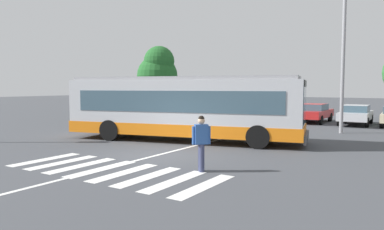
{
  "coord_description": "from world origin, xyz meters",
  "views": [
    {
      "loc": [
        8.56,
        -11.05,
        2.61
      ],
      "look_at": [
        -0.53,
        3.2,
        1.3
      ],
      "focal_mm": 34.78,
      "sensor_mm": 36.0,
      "label": 1
    }
  ],
  "objects_px": {
    "city_transit_bus": "(184,108)",
    "parked_car_teal": "(246,109)",
    "pedestrian_crossing_street": "(201,140)",
    "parked_car_red": "(314,112)",
    "parked_car_charcoal": "(276,111)",
    "background_tree_left": "(158,72)",
    "parked_car_silver": "(356,114)",
    "parked_car_black": "(213,108)",
    "twin_arm_street_lamp": "(344,29)"
  },
  "relations": [
    {
      "from": "parked_car_black",
      "to": "parked_car_red",
      "type": "distance_m",
      "value": 8.13
    },
    {
      "from": "parked_car_red",
      "to": "background_tree_left",
      "type": "distance_m",
      "value": 15.25
    },
    {
      "from": "pedestrian_crossing_street",
      "to": "city_transit_bus",
      "type": "bearing_deg",
      "value": 128.56
    },
    {
      "from": "parked_car_charcoal",
      "to": "city_transit_bus",
      "type": "bearing_deg",
      "value": -90.74
    },
    {
      "from": "pedestrian_crossing_street",
      "to": "parked_car_red",
      "type": "xyz_separation_m",
      "value": [
        -1.16,
        17.65,
        -0.2
      ]
    },
    {
      "from": "city_transit_bus",
      "to": "twin_arm_street_lamp",
      "type": "bearing_deg",
      "value": 50.8
    },
    {
      "from": "parked_car_teal",
      "to": "parked_car_charcoal",
      "type": "relative_size",
      "value": 1.02
    },
    {
      "from": "parked_car_black",
      "to": "parked_car_red",
      "type": "xyz_separation_m",
      "value": [
        8.12,
        0.32,
        0.0
      ]
    },
    {
      "from": "parked_car_charcoal",
      "to": "parked_car_silver",
      "type": "distance_m",
      "value": 5.59
    },
    {
      "from": "parked_car_red",
      "to": "parked_car_silver",
      "type": "distance_m",
      "value": 2.85
    },
    {
      "from": "parked_car_charcoal",
      "to": "parked_car_red",
      "type": "bearing_deg",
      "value": 5.89
    },
    {
      "from": "parked_car_silver",
      "to": "twin_arm_street_lamp",
      "type": "relative_size",
      "value": 0.48
    },
    {
      "from": "pedestrian_crossing_street",
      "to": "background_tree_left",
      "type": "bearing_deg",
      "value": 130.8
    },
    {
      "from": "parked_car_teal",
      "to": "parked_car_silver",
      "type": "relative_size",
      "value": 1.01
    },
    {
      "from": "background_tree_left",
      "to": "city_transit_bus",
      "type": "bearing_deg",
      "value": -48.39
    },
    {
      "from": "parked_car_black",
      "to": "twin_arm_street_lamp",
      "type": "relative_size",
      "value": 0.48
    },
    {
      "from": "parked_car_teal",
      "to": "city_transit_bus",
      "type": "bearing_deg",
      "value": -79.09
    },
    {
      "from": "parked_car_teal",
      "to": "background_tree_left",
      "type": "distance_m",
      "value": 10.12
    },
    {
      "from": "parked_car_black",
      "to": "parked_car_teal",
      "type": "xyz_separation_m",
      "value": [
        2.8,
        0.31,
        0.0
      ]
    },
    {
      "from": "parked_car_red",
      "to": "background_tree_left",
      "type": "xyz_separation_m",
      "value": [
        -14.87,
        0.91,
        3.23
      ]
    },
    {
      "from": "city_transit_bus",
      "to": "parked_car_red",
      "type": "distance_m",
      "value": 12.91
    },
    {
      "from": "parked_car_black",
      "to": "twin_arm_street_lamp",
      "type": "distance_m",
      "value": 13.14
    },
    {
      "from": "city_transit_bus",
      "to": "pedestrian_crossing_street",
      "type": "relative_size",
      "value": 6.75
    },
    {
      "from": "pedestrian_crossing_street",
      "to": "background_tree_left",
      "type": "relative_size",
      "value": 0.27
    },
    {
      "from": "parked_car_silver",
      "to": "parked_car_black",
      "type": "bearing_deg",
      "value": -179.41
    },
    {
      "from": "parked_car_teal",
      "to": "parked_car_charcoal",
      "type": "bearing_deg",
      "value": -6.03
    },
    {
      "from": "city_transit_bus",
      "to": "background_tree_left",
      "type": "relative_size",
      "value": 1.81
    },
    {
      "from": "city_transit_bus",
      "to": "parked_car_silver",
      "type": "bearing_deg",
      "value": 65.03
    },
    {
      "from": "pedestrian_crossing_street",
      "to": "background_tree_left",
      "type": "xyz_separation_m",
      "value": [
        -16.03,
        18.57,
        3.03
      ]
    },
    {
      "from": "parked_car_teal",
      "to": "parked_car_red",
      "type": "distance_m",
      "value": 5.33
    },
    {
      "from": "parked_car_charcoal",
      "to": "parked_car_red",
      "type": "distance_m",
      "value": 2.76
    },
    {
      "from": "pedestrian_crossing_street",
      "to": "parked_car_red",
      "type": "bearing_deg",
      "value": 93.75
    },
    {
      "from": "city_transit_bus",
      "to": "parked_car_charcoal",
      "type": "relative_size",
      "value": 2.57
    },
    {
      "from": "city_transit_bus",
      "to": "pedestrian_crossing_street",
      "type": "bearing_deg",
      "value": -51.44
    },
    {
      "from": "parked_car_teal",
      "to": "parked_car_red",
      "type": "relative_size",
      "value": 1.02
    },
    {
      "from": "parked_car_charcoal",
      "to": "parked_car_black",
      "type": "bearing_deg",
      "value": -179.58
    },
    {
      "from": "city_transit_bus",
      "to": "pedestrian_crossing_street",
      "type": "height_order",
      "value": "city_transit_bus"
    },
    {
      "from": "parked_car_red",
      "to": "twin_arm_street_lamp",
      "type": "relative_size",
      "value": 0.48
    },
    {
      "from": "parked_car_silver",
      "to": "parked_car_teal",
      "type": "bearing_deg",
      "value": 178.6
    },
    {
      "from": "pedestrian_crossing_street",
      "to": "parked_car_teal",
      "type": "xyz_separation_m",
      "value": [
        -6.48,
        17.64,
        -0.2
      ]
    },
    {
      "from": "pedestrian_crossing_street",
      "to": "parked_car_teal",
      "type": "distance_m",
      "value": 18.8
    },
    {
      "from": "parked_car_teal",
      "to": "twin_arm_street_lamp",
      "type": "xyz_separation_m",
      "value": [
        8.22,
        -5.43,
        4.99
      ]
    },
    {
      "from": "city_transit_bus",
      "to": "twin_arm_street_lamp",
      "type": "distance_m",
      "value": 10.09
    },
    {
      "from": "parked_car_black",
      "to": "background_tree_left",
      "type": "xyz_separation_m",
      "value": [
        -6.75,
        1.24,
        3.23
      ]
    },
    {
      "from": "parked_car_black",
      "to": "background_tree_left",
      "type": "relative_size",
      "value": 0.7
    },
    {
      "from": "parked_car_teal",
      "to": "twin_arm_street_lamp",
      "type": "relative_size",
      "value": 0.49
    },
    {
      "from": "parked_car_charcoal",
      "to": "parked_car_red",
      "type": "height_order",
      "value": "same"
    },
    {
      "from": "city_transit_bus",
      "to": "parked_car_teal",
      "type": "xyz_separation_m",
      "value": [
        -2.42,
        12.54,
        -0.82
      ]
    },
    {
      "from": "parked_car_black",
      "to": "city_transit_bus",
      "type": "bearing_deg",
      "value": -66.9
    },
    {
      "from": "city_transit_bus",
      "to": "parked_car_teal",
      "type": "relative_size",
      "value": 2.52
    }
  ]
}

